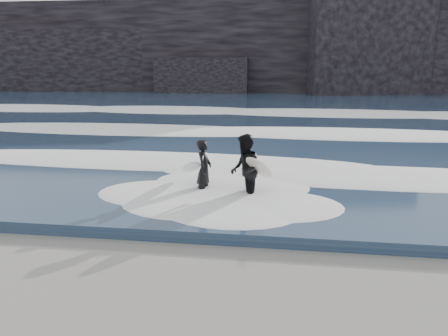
{
  "coord_description": "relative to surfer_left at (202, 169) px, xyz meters",
  "views": [
    {
      "loc": [
        0.95,
        -5.87,
        4.09
      ],
      "look_at": [
        -0.71,
        6.09,
        1.0
      ],
      "focal_mm": 35.0,
      "sensor_mm": 36.0,
      "label": 1
    }
  ],
  "objects": [
    {
      "name": "ground",
      "position": [
        1.39,
        -6.3,
        -0.89
      ],
      "size": [
        120.0,
        120.0,
        0.0
      ],
      "primitive_type": "plane",
      "color": "#785F4A",
      "rests_on": "ground"
    },
    {
      "name": "sea",
      "position": [
        1.39,
        22.7,
        -0.74
      ],
      "size": [
        90.0,
        52.0,
        0.3
      ],
      "primitive_type": "cube",
      "color": "navy",
      "rests_on": "ground"
    },
    {
      "name": "headland",
      "position": [
        1.39,
        39.7,
        4.11
      ],
      "size": [
        70.0,
        9.0,
        10.0
      ],
      "primitive_type": "cube",
      "color": "black",
      "rests_on": "ground"
    },
    {
      "name": "foam_near",
      "position": [
        1.39,
        2.7,
        -0.49
      ],
      "size": [
        60.0,
        3.2,
        0.2
      ],
      "primitive_type": "ellipsoid",
      "color": "white",
      "rests_on": "sea"
    },
    {
      "name": "foam_mid",
      "position": [
        1.39,
        9.7,
        -0.47
      ],
      "size": [
        60.0,
        4.0,
        0.24
      ],
      "primitive_type": "ellipsoid",
      "color": "white",
      "rests_on": "sea"
    },
    {
      "name": "foam_far",
      "position": [
        1.39,
        18.7,
        -0.44
      ],
      "size": [
        60.0,
        4.8,
        0.3
      ],
      "primitive_type": "ellipsoid",
      "color": "white",
      "rests_on": "sea"
    },
    {
      "name": "surfer_left",
      "position": [
        0.0,
        0.0,
        0.0
      ],
      "size": [
        1.2,
        1.87,
        1.77
      ],
      "color": "black",
      "rests_on": "ground"
    },
    {
      "name": "surfer_right",
      "position": [
        1.33,
        -0.41,
        0.13
      ],
      "size": [
        1.38,
        1.94,
        2.02
      ],
      "color": "black",
      "rests_on": "ground"
    }
  ]
}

